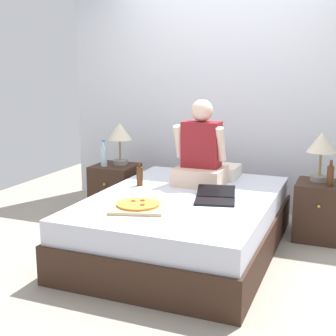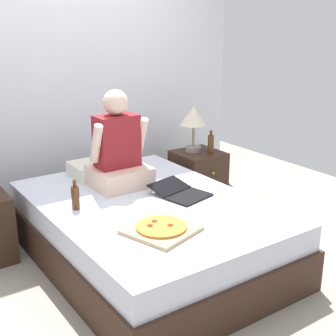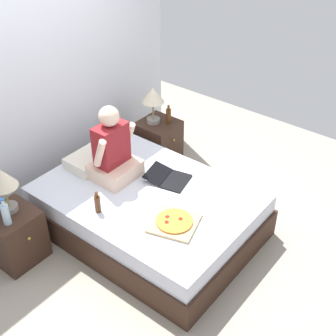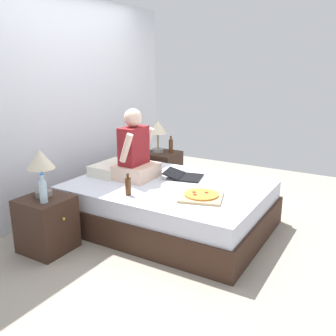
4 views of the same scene
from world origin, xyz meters
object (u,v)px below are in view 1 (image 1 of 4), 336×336
at_px(pizza_box, 138,206).
at_px(beer_bottle, 330,175).
at_px(laptop, 215,198).
at_px(bed, 184,223).
at_px(beer_bottle_on_bed, 140,176).
at_px(person_seated, 201,154).
at_px(nightstand_left, 115,189).
at_px(nightstand_right, 320,211).
at_px(lamp_on_left_nightstand, 120,134).
at_px(water_bottle, 104,156).
at_px(lamp_on_right_nightstand, 321,146).

bearing_deg(pizza_box, beer_bottle, 39.98).
distance_m(beer_bottle, laptop, 1.09).
bearing_deg(laptop, bed, 168.67).
relative_size(bed, beer_bottle_on_bed, 9.52).
bearing_deg(person_seated, nightstand_left, 164.46).
relative_size(bed, nightstand_left, 3.96).
relative_size(bed, beer_bottle, 9.11).
height_order(nightstand_right, beer_bottle, beer_bottle).
bearing_deg(lamp_on_left_nightstand, beer_bottle, -4.00).
distance_m(lamp_on_left_nightstand, pizza_box, 1.54).
relative_size(bed, laptop, 4.40).
xyz_separation_m(beer_bottle, person_seated, (-1.13, -0.19, 0.15)).
xyz_separation_m(person_seated, pizza_box, (-0.20, -0.92, -0.27)).
distance_m(lamp_on_left_nightstand, laptop, 1.58).
distance_m(person_seated, laptop, 0.63).
relative_size(nightstand_left, beer_bottle, 2.30).
height_order(beer_bottle, beer_bottle_on_bed, beer_bottle).
bearing_deg(person_seated, bed, -89.53).
bearing_deg(water_bottle, lamp_on_left_nightstand, 49.40).
xyz_separation_m(bed, person_seated, (-0.00, 0.43, 0.53)).
bearing_deg(pizza_box, lamp_on_left_nightstand, 122.77).
bearing_deg(beer_bottle, nightstand_right, 125.01).
bearing_deg(laptop, nightstand_right, 45.39).
bearing_deg(beer_bottle, lamp_on_right_nightstand, 123.69).
bearing_deg(person_seated, water_bottle, 169.85).
bearing_deg(lamp_on_right_nightstand, beer_bottle, -56.31).
bearing_deg(water_bottle, person_seated, -10.15).
xyz_separation_m(lamp_on_right_nightstand, beer_bottle_on_bed, (-1.53, -0.61, -0.28)).
bearing_deg(lamp_on_left_nightstand, pizza_box, -57.23).
height_order(nightstand_right, laptop, laptop).
bearing_deg(bed, lamp_on_left_nightstand, 142.66).
distance_m(lamp_on_left_nightstand, water_bottle, 0.28).
distance_m(nightstand_right, lamp_on_right_nightstand, 0.59).
bearing_deg(nightstand_right, person_seated, -164.56).
xyz_separation_m(water_bottle, lamp_on_right_nightstand, (2.16, 0.14, 0.22)).
xyz_separation_m(bed, beer_bottle_on_bed, (-0.50, 0.17, 0.34)).
bearing_deg(pizza_box, nightstand_right, 43.97).
distance_m(nightstand_left, person_seated, 1.21).
distance_m(lamp_on_left_nightstand, beer_bottle, 2.16).
bearing_deg(laptop, beer_bottle, 39.04).
xyz_separation_m(nightstand_left, beer_bottle_on_bed, (0.56, -0.56, 0.31)).
bearing_deg(lamp_on_left_nightstand, person_seated, -18.70).
bearing_deg(lamp_on_right_nightstand, water_bottle, -176.30).
height_order(water_bottle, pizza_box, water_bottle).
bearing_deg(lamp_on_right_nightstand, nightstand_right, -59.07).
relative_size(nightstand_right, person_seated, 0.68).
relative_size(lamp_on_left_nightstand, nightstand_right, 0.85).
height_order(beer_bottle, laptop, beer_bottle).
xyz_separation_m(bed, beer_bottle, (1.13, 0.63, 0.38)).
bearing_deg(nightstand_right, beer_bottle, -54.99).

